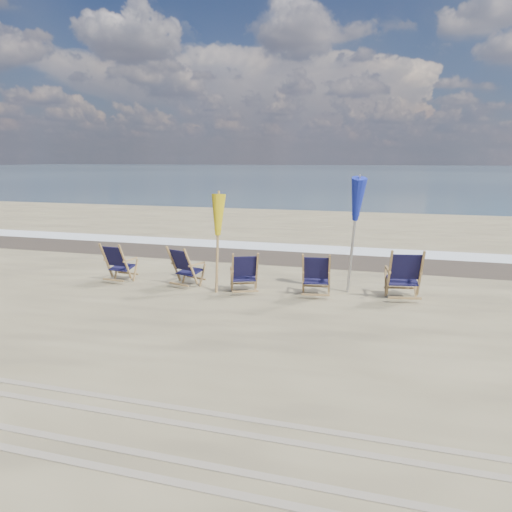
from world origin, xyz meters
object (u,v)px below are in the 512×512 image
Objects in this scene: beach_chair_3 at (329,276)px; beach_chair_4 at (421,276)px; beach_chair_0 at (125,264)px; beach_chair_1 at (191,268)px; umbrella_blue at (354,202)px; beach_chair_2 at (257,273)px; umbrella_yellow at (217,220)px.

beach_chair_3 is 0.88× the size of beach_chair_4.
beach_chair_0 is 1.01× the size of beach_chair_1.
beach_chair_3 is 1.53m from umbrella_blue.
beach_chair_2 is at bearing -160.08° from beach_chair_1.
umbrella_yellow is (2.19, 0.04, 1.05)m from beach_chair_0.
beach_chair_4 is (4.66, 0.39, 0.07)m from beach_chair_1.
beach_chair_2 is at bearing -3.89° from beach_chair_4.
beach_chair_4 is at bearing -171.62° from beach_chair_0.
umbrella_blue reaches higher than beach_chair_3.
umbrella_yellow is (0.60, 0.03, 1.05)m from beach_chair_1.
umbrella_blue reaches higher than beach_chair_0.
beach_chair_1 is 1.02× the size of beach_chair_2.
umbrella_blue is at bearing -169.65° from beach_chair_0.
beach_chair_4 is at bearing 179.54° from beach_chair_3.
umbrella_blue is (2.73, 0.45, 0.40)m from umbrella_yellow.
beach_chair_4 is (6.25, 0.41, 0.07)m from beach_chair_0.
beach_chair_2 is (3.04, 0.05, -0.01)m from beach_chair_0.
beach_chair_1 is 1.46m from beach_chair_2.
beach_chair_4 reaches higher than beach_chair_3.
beach_chair_0 is at bearing -6.49° from beach_chair_4.
beach_chair_3 is (1.47, 0.10, 0.02)m from beach_chair_2.
umbrella_blue is at bearing -153.46° from beach_chair_1.
beach_chair_1 is 0.98× the size of beach_chair_3.
beach_chair_2 is 0.37× the size of umbrella_blue.
beach_chair_4 reaches higher than beach_chair_0.
beach_chair_0 is 3.05m from beach_chair_2.
umbrella_blue is (1.87, 0.44, 1.46)m from beach_chair_2.
beach_chair_2 is 3.22m from beach_chair_4.
beach_chair_0 is at bearing 18.77° from beach_chair_1.
beach_chair_0 is at bearing -174.31° from umbrella_blue.
beach_chair_3 is 0.46× the size of umbrella_yellow.
umbrella_blue is (4.92, 0.49, 1.45)m from beach_chair_0.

